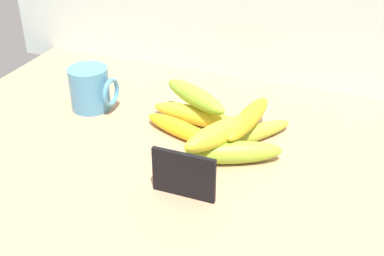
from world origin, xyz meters
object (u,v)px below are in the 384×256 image
object	(u,v)px
banana_0	(197,116)
chalkboard_sign	(184,176)
banana_5	(248,118)
banana_2	(181,129)
banana_4	(251,134)
banana_6	(195,96)
banana_7	(220,133)
coffee_mug	(91,89)
banana_3	(216,146)
banana_1	(232,152)

from	to	relation	value
banana_0	chalkboard_sign	bearing A→B (deg)	-74.22
banana_5	banana_2	bearing A→B (deg)	-166.17
banana_4	banana_6	bearing A→B (deg)	165.01
chalkboard_sign	banana_0	xyz separation A→B (cm)	(-6.52, 23.08, -1.91)
chalkboard_sign	banana_6	bearing A→B (deg)	106.71
chalkboard_sign	banana_0	bearing A→B (deg)	105.78
chalkboard_sign	banana_7	distance (cm)	13.00
coffee_mug	banana_6	distance (cm)	23.57
banana_6	chalkboard_sign	bearing A→B (deg)	-73.29
banana_5	banana_7	world-z (taller)	banana_7
chalkboard_sign	banana_0	distance (cm)	24.06
banana_0	banana_7	size ratio (longest dim) A/B	1.22
banana_5	banana_7	size ratio (longest dim) A/B	1.10
banana_6	banana_5	bearing A→B (deg)	-16.21
coffee_mug	banana_3	xyz separation A→B (cm)	(31.40, -7.37, -3.13)
banana_4	banana_6	distance (cm)	14.21
coffee_mug	banana_1	world-z (taller)	coffee_mug
chalkboard_sign	coffee_mug	bearing A→B (deg)	145.05
banana_5	coffee_mug	bearing A→B (deg)	178.40
coffee_mug	banana_0	xyz separation A→B (cm)	(24.08, 1.69, -2.78)
coffee_mug	banana_6	world-z (taller)	coffee_mug
banana_7	banana_3	bearing A→B (deg)	131.65
chalkboard_sign	banana_1	size ratio (longest dim) A/B	0.60
banana_2	chalkboard_sign	bearing A→B (deg)	-65.99
banana_5	banana_3	bearing A→B (deg)	-124.83
coffee_mug	banana_1	bearing A→B (deg)	-14.50
banana_4	banana_5	distance (cm)	3.60
banana_4	banana_5	world-z (taller)	banana_5
banana_1	banana_4	size ratio (longest dim) A/B	0.97
chalkboard_sign	coffee_mug	world-z (taller)	coffee_mug
coffee_mug	banana_3	world-z (taller)	coffee_mug
chalkboard_sign	banana_5	size ratio (longest dim) A/B	0.61
banana_4	banana_1	bearing A→B (deg)	-98.57
banana_5	banana_1	bearing A→B (deg)	-94.12
banana_2	banana_6	world-z (taller)	banana_6
banana_1	banana_0	bearing A→B (deg)	135.95
banana_2	banana_7	bearing A→B (deg)	-24.91
banana_6	banana_1	bearing A→B (deg)	-44.70
banana_1	banana_5	bearing A→B (deg)	85.88
chalkboard_sign	banana_4	bearing A→B (deg)	73.99
banana_7	coffee_mug	bearing A→B (deg)	165.14
banana_4	chalkboard_sign	bearing A→B (deg)	-106.01
banana_0	banana_2	world-z (taller)	banana_0
banana_0	banana_6	size ratio (longest dim) A/B	1.12
banana_4	banana_7	xyz separation A→B (cm)	(-3.96, -7.74, 3.72)
banana_3	banana_6	xyz separation A→B (cm)	(-8.00, 9.98, 4.32)
coffee_mug	banana_4	size ratio (longest dim) A/B	0.53
banana_3	chalkboard_sign	bearing A→B (deg)	-93.25
banana_2	banana_6	distance (cm)	8.01
banana_0	banana_5	world-z (taller)	banana_5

